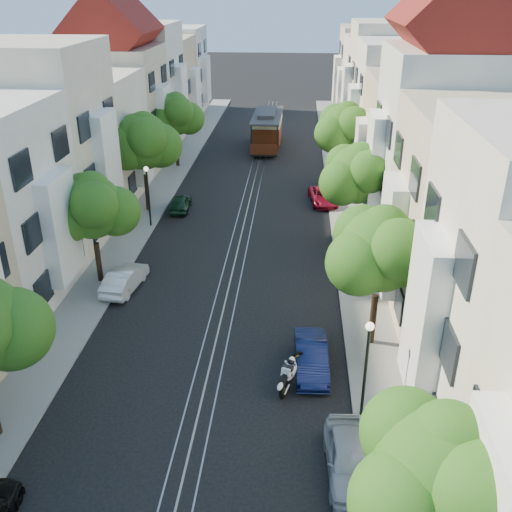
% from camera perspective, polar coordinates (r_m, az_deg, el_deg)
% --- Properties ---
extents(ground, '(200.00, 200.00, 0.00)m').
position_cam_1_polar(ground, '(44.24, -0.62, 5.71)').
color(ground, black).
rests_on(ground, ground).
extents(sidewalk_east, '(2.50, 80.00, 0.12)m').
position_cam_1_polar(sidewalk_east, '(44.24, 8.82, 5.48)').
color(sidewalk_east, gray).
rests_on(sidewalk_east, ground).
extents(sidewalk_west, '(2.50, 80.00, 0.12)m').
position_cam_1_polar(sidewalk_west, '(45.37, -9.84, 5.93)').
color(sidewalk_west, gray).
rests_on(sidewalk_west, ground).
extents(rail_left, '(0.06, 80.00, 0.02)m').
position_cam_1_polar(rail_left, '(44.28, -1.34, 5.74)').
color(rail_left, gray).
rests_on(rail_left, ground).
extents(rail_slot, '(0.06, 80.00, 0.02)m').
position_cam_1_polar(rail_slot, '(44.24, -0.62, 5.72)').
color(rail_slot, gray).
rests_on(rail_slot, ground).
extents(rail_right, '(0.06, 80.00, 0.02)m').
position_cam_1_polar(rail_right, '(44.20, 0.09, 5.71)').
color(rail_right, gray).
rests_on(rail_right, ground).
extents(lane_line, '(0.08, 80.00, 0.01)m').
position_cam_1_polar(lane_line, '(44.24, -0.62, 5.71)').
color(lane_line, tan).
rests_on(lane_line, ground).
extents(townhouses_east, '(7.75, 72.00, 12.00)m').
position_cam_1_polar(townhouses_east, '(43.33, 15.51, 11.52)').
color(townhouses_east, beige).
rests_on(townhouses_east, ground).
extents(townhouses_west, '(7.75, 72.00, 11.76)m').
position_cam_1_polar(townhouses_west, '(45.23, -16.17, 11.88)').
color(townhouses_west, silver).
rests_on(townhouses_west, ground).
extents(tree_e_a, '(4.72, 3.87, 6.27)m').
position_cam_1_polar(tree_e_a, '(15.44, 18.12, -20.23)').
color(tree_e_a, black).
rests_on(tree_e_a, ground).
extents(tree_e_b, '(4.93, 4.08, 6.68)m').
position_cam_1_polar(tree_e_b, '(24.99, 12.43, 0.40)').
color(tree_e_b, black).
rests_on(tree_e_b, ground).
extents(tree_e_c, '(4.84, 3.99, 6.52)m').
position_cam_1_polar(tree_e_c, '(35.22, 10.20, 7.88)').
color(tree_e_c, black).
rests_on(tree_e_c, ground).
extents(tree_e_d, '(5.01, 4.16, 6.85)m').
position_cam_1_polar(tree_e_d, '(45.72, 8.99, 12.44)').
color(tree_e_d, black).
rests_on(tree_e_d, ground).
extents(tree_w_b, '(4.72, 3.87, 6.27)m').
position_cam_1_polar(tree_w_b, '(31.29, -16.04, 4.58)').
color(tree_w_b, black).
rests_on(tree_w_b, ground).
extents(tree_w_c, '(5.13, 4.28, 7.09)m').
position_cam_1_polar(tree_w_c, '(41.09, -11.18, 11.05)').
color(tree_w_c, black).
rests_on(tree_w_c, ground).
extents(tree_w_d, '(4.84, 3.99, 6.52)m').
position_cam_1_polar(tree_w_d, '(51.61, -8.05, 13.71)').
color(tree_w_d, black).
rests_on(tree_w_d, ground).
extents(lamp_east, '(0.32, 0.32, 4.16)m').
position_cam_1_polar(lamp_east, '(21.52, 11.03, -9.78)').
color(lamp_east, black).
rests_on(lamp_east, ground).
extents(lamp_west, '(0.32, 0.32, 4.16)m').
position_cam_1_polar(lamp_west, '(38.75, -10.78, 6.75)').
color(lamp_west, black).
rests_on(lamp_west, ground).
extents(sportbike_rider, '(1.06, 1.95, 1.45)m').
position_cam_1_polar(sportbike_rider, '(23.77, 3.39, -11.52)').
color(sportbike_rider, black).
rests_on(sportbike_rider, ground).
extents(cable_car, '(2.90, 8.87, 3.39)m').
position_cam_1_polar(cable_car, '(58.13, 1.13, 12.69)').
color(cable_car, black).
rests_on(cable_car, ground).
extents(parked_car_e_near, '(1.75, 3.96, 1.32)m').
position_cam_1_polar(parked_car_e_near, '(20.66, 9.31, -19.36)').
color(parked_car_e_near, '#A3A7AF').
rests_on(parked_car_e_near, ground).
extents(parked_car_e_mid, '(1.54, 3.96, 1.29)m').
position_cam_1_polar(parked_car_e_mid, '(24.95, 5.54, -10.02)').
color(parked_car_e_mid, '#0C133D').
rests_on(parked_car_e_mid, ground).
extents(parked_car_e_far, '(2.36, 4.21, 1.11)m').
position_cam_1_polar(parked_car_e_far, '(43.47, 6.73, 5.94)').
color(parked_car_e_far, maroon).
rests_on(parked_car_e_far, ground).
extents(parked_car_w_mid, '(1.83, 3.98, 1.26)m').
position_cam_1_polar(parked_car_w_mid, '(31.73, -13.00, -2.24)').
color(parked_car_w_mid, silver).
rests_on(parked_car_w_mid, ground).
extents(parked_car_w_far, '(1.52, 3.46, 1.16)m').
position_cam_1_polar(parked_car_w_far, '(42.20, -7.56, 5.31)').
color(parked_car_w_far, '#153621').
rests_on(parked_car_w_far, ground).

